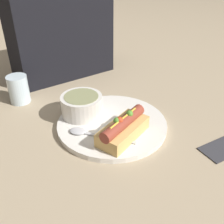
% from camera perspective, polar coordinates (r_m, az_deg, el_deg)
% --- Properties ---
extents(ground_plane, '(4.00, 4.00, 0.00)m').
position_cam_1_polar(ground_plane, '(0.72, 0.00, -3.08)').
color(ground_plane, tan).
extents(dinner_plate, '(0.30, 0.30, 0.01)m').
position_cam_1_polar(dinner_plate, '(0.72, 0.00, -2.61)').
color(dinner_plate, white).
rests_on(dinner_plate, ground_plane).
extents(hot_dog, '(0.16, 0.11, 0.07)m').
position_cam_1_polar(hot_dog, '(0.65, 2.42, -3.58)').
color(hot_dog, '#DBAD60').
rests_on(hot_dog, dinner_plate).
extents(soup_bowl, '(0.12, 0.12, 0.06)m').
position_cam_1_polar(soup_bowl, '(0.74, -6.60, 1.68)').
color(soup_bowl, silver).
rests_on(soup_bowl, dinner_plate).
extents(spoon, '(0.12, 0.15, 0.01)m').
position_cam_1_polar(spoon, '(0.67, -5.61, -4.55)').
color(spoon, '#B7B7BC').
rests_on(spoon, dinner_plate).
extents(drinking_glass, '(0.06, 0.06, 0.09)m').
position_cam_1_polar(drinking_glass, '(0.87, -19.66, 4.68)').
color(drinking_glass, silver).
rests_on(drinking_glass, ground_plane).
extents(napkin, '(0.12, 0.07, 0.01)m').
position_cam_1_polar(napkin, '(0.70, 23.04, -7.17)').
color(napkin, '#333338').
rests_on(napkin, ground_plane).
extents(seated_diner, '(0.35, 0.16, 0.45)m').
position_cam_1_polar(seated_diner, '(0.99, -11.40, 18.51)').
color(seated_diner, black).
rests_on(seated_diner, ground_plane).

